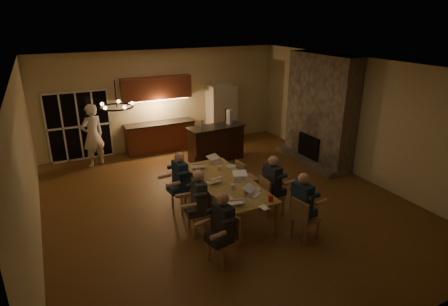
% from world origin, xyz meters
% --- Properties ---
extents(floor, '(9.00, 9.00, 0.00)m').
position_xyz_m(floor, '(0.00, 0.00, 0.00)').
color(floor, brown).
rests_on(floor, ground).
extents(back_wall, '(8.00, 0.04, 3.20)m').
position_xyz_m(back_wall, '(0.00, 4.52, 1.60)').
color(back_wall, '#CBBB90').
rests_on(back_wall, ground).
extents(left_wall, '(0.04, 9.00, 3.20)m').
position_xyz_m(left_wall, '(-4.02, 0.00, 1.60)').
color(left_wall, '#CBBB90').
rests_on(left_wall, ground).
extents(right_wall, '(0.04, 9.00, 3.20)m').
position_xyz_m(right_wall, '(4.02, 0.00, 1.60)').
color(right_wall, '#CBBB90').
rests_on(right_wall, ground).
extents(ceiling, '(8.00, 9.00, 0.04)m').
position_xyz_m(ceiling, '(0.00, 0.00, 3.22)').
color(ceiling, white).
rests_on(ceiling, back_wall).
extents(french_doors, '(1.86, 0.08, 2.10)m').
position_xyz_m(french_doors, '(-2.70, 4.47, 1.05)').
color(french_doors, black).
rests_on(french_doors, ground).
extents(fireplace, '(0.58, 2.50, 3.20)m').
position_xyz_m(fireplace, '(3.70, 1.20, 1.60)').
color(fireplace, '#776B5D').
rests_on(fireplace, ground).
extents(kitchenette, '(2.24, 0.68, 2.40)m').
position_xyz_m(kitchenette, '(-0.30, 4.20, 1.20)').
color(kitchenette, brown).
rests_on(kitchenette, ground).
extents(refrigerator, '(0.90, 0.68, 2.00)m').
position_xyz_m(refrigerator, '(1.90, 4.15, 1.00)').
color(refrigerator, beige).
rests_on(refrigerator, ground).
extents(dining_table, '(1.10, 2.72, 0.75)m').
position_xyz_m(dining_table, '(-0.17, -0.42, 0.38)').
color(dining_table, '#A78542').
rests_on(dining_table, ground).
extents(bar_island, '(1.77, 0.80, 1.08)m').
position_xyz_m(bar_island, '(0.97, 2.59, 0.54)').
color(bar_island, black).
rests_on(bar_island, ground).
extents(chair_left_near, '(0.54, 0.54, 0.89)m').
position_xyz_m(chair_left_near, '(-1.04, -2.04, 0.45)').
color(chair_left_near, '#A37351').
rests_on(chair_left_near, ground).
extents(chair_left_mid, '(0.46, 0.46, 0.89)m').
position_xyz_m(chair_left_mid, '(-1.04, -0.96, 0.45)').
color(chair_left_mid, '#A37351').
rests_on(chair_left_mid, ground).
extents(chair_left_far, '(0.55, 0.55, 0.89)m').
position_xyz_m(chair_left_far, '(-1.01, 0.10, 0.45)').
color(chair_left_far, '#A37351').
rests_on(chair_left_far, ground).
extents(chair_right_near, '(0.51, 0.51, 0.89)m').
position_xyz_m(chair_right_near, '(0.75, -2.07, 0.45)').
color(chair_right_near, '#A37351').
rests_on(chair_right_near, ground).
extents(chair_right_mid, '(0.44, 0.44, 0.89)m').
position_xyz_m(chair_right_mid, '(0.69, -0.95, 0.45)').
color(chair_right_mid, '#A37351').
rests_on(chair_right_mid, ground).
extents(chair_right_far, '(0.45, 0.45, 0.89)m').
position_xyz_m(chair_right_far, '(0.67, 0.14, 0.45)').
color(chair_right_far, '#A37351').
rests_on(chair_right_far, ground).
extents(person_left_near, '(0.70, 0.70, 1.38)m').
position_xyz_m(person_left_near, '(-1.05, -2.05, 0.69)').
color(person_left_near, '#272B32').
rests_on(person_left_near, ground).
extents(person_right_near, '(0.68, 0.68, 1.38)m').
position_xyz_m(person_right_near, '(0.71, -1.97, 0.69)').
color(person_right_near, '#1D2D49').
rests_on(person_right_near, ground).
extents(person_left_mid, '(0.65, 0.65, 1.38)m').
position_xyz_m(person_left_mid, '(-1.05, -0.96, 0.69)').
color(person_left_mid, '#393F43').
rests_on(person_left_mid, ground).
extents(person_right_mid, '(0.66, 0.66, 1.38)m').
position_xyz_m(person_right_mid, '(0.69, -0.93, 0.69)').
color(person_right_mid, '#272B32').
rests_on(person_right_mid, ground).
extents(person_left_far, '(0.66, 0.66, 1.38)m').
position_xyz_m(person_left_far, '(-1.05, 0.16, 0.69)').
color(person_left_far, '#1D2D49').
rests_on(person_left_far, ground).
extents(standing_person, '(0.80, 0.68, 1.86)m').
position_xyz_m(standing_person, '(-2.42, 3.75, 0.93)').
color(standing_person, white).
rests_on(standing_person, ground).
extents(chandelier, '(0.56, 0.56, 0.03)m').
position_xyz_m(chandelier, '(-2.45, -0.81, 2.75)').
color(chandelier, black).
rests_on(chandelier, ceiling).
extents(laptop_a, '(0.37, 0.34, 0.23)m').
position_xyz_m(laptop_a, '(-0.47, -1.40, 0.86)').
color(laptop_a, silver).
rests_on(laptop_a, dining_table).
extents(laptop_b, '(0.42, 0.41, 0.23)m').
position_xyz_m(laptop_b, '(0.04, -1.26, 0.86)').
color(laptop_b, silver).
rests_on(laptop_b, dining_table).
extents(laptop_c, '(0.36, 0.33, 0.23)m').
position_xyz_m(laptop_c, '(-0.45, -0.33, 0.86)').
color(laptop_c, silver).
rests_on(laptop_c, dining_table).
extents(laptop_d, '(0.39, 0.36, 0.23)m').
position_xyz_m(laptop_d, '(0.13, -0.51, 0.86)').
color(laptop_d, silver).
rests_on(laptop_d, dining_table).
extents(laptop_e, '(0.39, 0.36, 0.23)m').
position_xyz_m(laptop_e, '(-0.42, 0.61, 0.86)').
color(laptop_e, silver).
rests_on(laptop_e, dining_table).
extents(laptop_f, '(0.39, 0.37, 0.23)m').
position_xyz_m(laptop_f, '(0.08, 0.68, 0.86)').
color(laptop_f, silver).
rests_on(laptop_f, dining_table).
extents(mug_front, '(0.08, 0.08, 0.10)m').
position_xyz_m(mug_front, '(-0.22, -0.82, 0.80)').
color(mug_front, silver).
rests_on(mug_front, dining_table).
extents(mug_mid, '(0.08, 0.08, 0.10)m').
position_xyz_m(mug_mid, '(-0.05, 0.20, 0.80)').
color(mug_mid, silver).
rests_on(mug_mid, dining_table).
extents(mug_back, '(0.08, 0.08, 0.10)m').
position_xyz_m(mug_back, '(-0.51, 0.38, 0.80)').
color(mug_back, silver).
rests_on(mug_back, dining_table).
extents(redcup_near, '(0.10, 0.10, 0.12)m').
position_xyz_m(redcup_near, '(0.19, -1.65, 0.81)').
color(redcup_near, red).
rests_on(redcup_near, dining_table).
extents(redcup_mid, '(0.08, 0.08, 0.12)m').
position_xyz_m(redcup_mid, '(-0.64, -0.10, 0.81)').
color(redcup_mid, red).
rests_on(redcup_mid, dining_table).
extents(can_silver, '(0.07, 0.07, 0.12)m').
position_xyz_m(can_silver, '(-0.08, -1.12, 0.81)').
color(can_silver, '#B2B2B7').
rests_on(can_silver, dining_table).
extents(can_cola, '(0.06, 0.06, 0.12)m').
position_xyz_m(can_cola, '(-0.33, 0.98, 0.81)').
color(can_cola, '#3F0F0C').
rests_on(can_cola, dining_table).
extents(plate_near, '(0.27, 0.27, 0.02)m').
position_xyz_m(plate_near, '(0.16, -1.05, 0.76)').
color(plate_near, silver).
rests_on(plate_near, dining_table).
extents(plate_left, '(0.22, 0.22, 0.02)m').
position_xyz_m(plate_left, '(-0.52, -1.25, 0.76)').
color(plate_left, silver).
rests_on(plate_left, dining_table).
extents(plate_far, '(0.26, 0.26, 0.02)m').
position_xyz_m(plate_far, '(0.29, 0.29, 0.76)').
color(plate_far, silver).
rests_on(plate_far, dining_table).
extents(notepad, '(0.17, 0.22, 0.01)m').
position_xyz_m(notepad, '(-0.07, -1.82, 0.76)').
color(notepad, white).
rests_on(notepad, dining_table).
extents(bar_bottle, '(0.08, 0.08, 0.24)m').
position_xyz_m(bar_bottle, '(0.53, 2.58, 1.20)').
color(bar_bottle, '#99999E').
rests_on(bar_bottle, bar_island).
extents(bar_blender, '(0.18, 0.18, 0.44)m').
position_xyz_m(bar_blender, '(1.45, 2.65, 1.30)').
color(bar_blender, silver).
rests_on(bar_blender, bar_island).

